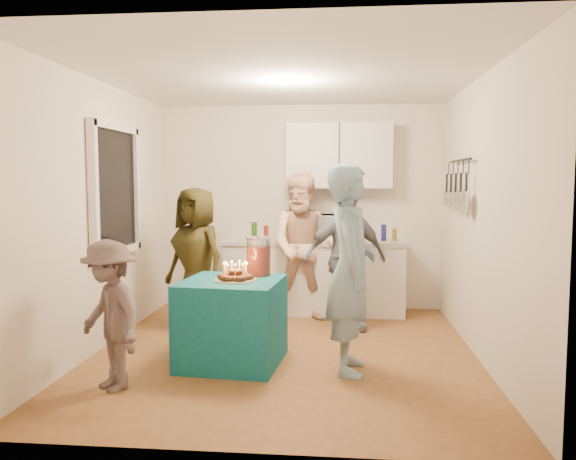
# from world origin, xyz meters

# --- Properties ---
(floor) EXTENTS (4.00, 4.00, 0.00)m
(floor) POSITION_xyz_m (0.00, 0.00, 0.00)
(floor) COLOR brown
(floor) RESTS_ON ground
(ceiling) EXTENTS (4.00, 4.00, 0.00)m
(ceiling) POSITION_xyz_m (0.00, 0.00, 2.60)
(ceiling) COLOR white
(ceiling) RESTS_ON floor
(back_wall) EXTENTS (3.60, 3.60, 0.00)m
(back_wall) POSITION_xyz_m (0.00, 2.00, 1.30)
(back_wall) COLOR silver
(back_wall) RESTS_ON floor
(left_wall) EXTENTS (4.00, 4.00, 0.00)m
(left_wall) POSITION_xyz_m (-1.80, 0.00, 1.30)
(left_wall) COLOR silver
(left_wall) RESTS_ON floor
(right_wall) EXTENTS (4.00, 4.00, 0.00)m
(right_wall) POSITION_xyz_m (1.80, 0.00, 1.30)
(right_wall) COLOR silver
(right_wall) RESTS_ON floor
(window_night) EXTENTS (0.04, 1.00, 1.20)m
(window_night) POSITION_xyz_m (-1.77, 0.30, 1.55)
(window_night) COLOR black
(window_night) RESTS_ON left_wall
(counter) EXTENTS (2.20, 0.58, 0.86)m
(counter) POSITION_xyz_m (0.20, 1.70, 0.43)
(counter) COLOR white
(counter) RESTS_ON floor
(countertop) EXTENTS (2.24, 0.62, 0.05)m
(countertop) POSITION_xyz_m (0.20, 1.70, 0.89)
(countertop) COLOR beige
(countertop) RESTS_ON counter
(upper_cabinet) EXTENTS (1.30, 0.30, 0.80)m
(upper_cabinet) POSITION_xyz_m (0.50, 1.85, 1.95)
(upper_cabinet) COLOR white
(upper_cabinet) RESTS_ON back_wall
(pot_rack) EXTENTS (0.12, 1.00, 0.60)m
(pot_rack) POSITION_xyz_m (1.72, 0.70, 1.60)
(pot_rack) COLOR black
(pot_rack) RESTS_ON right_wall
(microwave) EXTENTS (0.64, 0.50, 0.32)m
(microwave) POSITION_xyz_m (0.44, 1.70, 1.07)
(microwave) COLOR white
(microwave) RESTS_ON countertop
(party_table) EXTENTS (0.93, 0.93, 0.76)m
(party_table) POSITION_xyz_m (-0.44, -0.35, 0.38)
(party_table) COLOR #105E6E
(party_table) RESTS_ON floor
(donut_cake) EXTENTS (0.38, 0.38, 0.18)m
(donut_cake) POSITION_xyz_m (-0.40, -0.38, 0.85)
(donut_cake) COLOR #381C0C
(donut_cake) RESTS_ON party_table
(punch_jar) EXTENTS (0.22, 0.22, 0.34)m
(punch_jar) POSITION_xyz_m (-0.23, -0.09, 0.93)
(punch_jar) COLOR #B21F0E
(punch_jar) RESTS_ON party_table
(man_birthday) EXTENTS (0.44, 0.66, 1.78)m
(man_birthday) POSITION_xyz_m (0.61, -0.46, 0.89)
(man_birthday) COLOR #82A2BD
(man_birthday) RESTS_ON floor
(woman_back_left) EXTENTS (0.92, 0.82, 1.57)m
(woman_back_left) POSITION_xyz_m (-1.05, 0.78, 0.79)
(woman_back_left) COLOR #4D4416
(woman_back_left) RESTS_ON floor
(woman_back_center) EXTENTS (0.88, 0.71, 1.73)m
(woman_back_center) POSITION_xyz_m (0.10, 1.33, 0.86)
(woman_back_center) COLOR #FFA885
(woman_back_center) RESTS_ON floor
(woman_back_right) EXTENTS (1.02, 0.72, 1.60)m
(woman_back_right) POSITION_xyz_m (0.59, 0.89, 0.80)
(woman_back_right) COLOR #0F1C32
(woman_back_right) RESTS_ON floor
(child_near_left) EXTENTS (0.87, 0.83, 1.19)m
(child_near_left) POSITION_xyz_m (-1.26, -1.07, 0.59)
(child_near_left) COLOR #4E3E3F
(child_near_left) RESTS_ON floor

